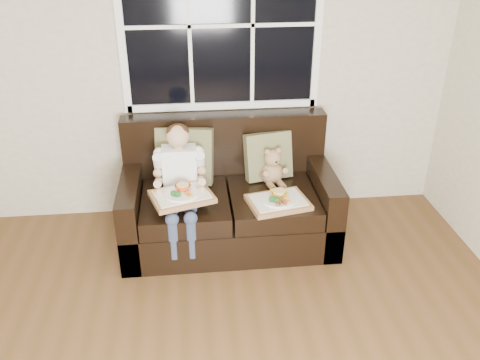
{
  "coord_description": "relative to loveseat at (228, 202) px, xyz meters",
  "views": [
    {
      "loc": [
        0.01,
        -1.61,
        2.43
      ],
      "look_at": [
        0.38,
        1.85,
        0.6
      ],
      "focal_mm": 38.0,
      "sensor_mm": 36.0,
      "label": 1
    }
  ],
  "objects": [
    {
      "name": "pillow_right",
      "position": [
        0.35,
        0.15,
        0.34
      ],
      "size": [
        0.42,
        0.26,
        0.4
      ],
      "rotation": [
        -0.21,
        0.0,
        0.22
      ],
      "color": "olive",
      "rests_on": "loveseat"
    },
    {
      "name": "child",
      "position": [
        -0.38,
        -0.12,
        0.34
      ],
      "size": [
        0.39,
        0.6,
        0.88
      ],
      "color": "white",
      "rests_on": "loveseat"
    },
    {
      "name": "room_walls",
      "position": [
        -0.3,
        -2.02,
        1.28
      ],
      "size": [
        4.52,
        5.02,
        2.71
      ],
      "color": "beige",
      "rests_on": "ground"
    },
    {
      "name": "loveseat",
      "position": [
        0.0,
        0.0,
        0.0
      ],
      "size": [
        1.7,
        0.92,
        0.96
      ],
      "color": "black",
      "rests_on": "ground"
    },
    {
      "name": "pillow_left",
      "position": [
        -0.34,
        0.15,
        0.37
      ],
      "size": [
        0.49,
        0.3,
        0.47
      ],
      "rotation": [
        -0.21,
        0.0,
        -0.2
      ],
      "color": "olive",
      "rests_on": "loveseat"
    },
    {
      "name": "tray_right",
      "position": [
        0.36,
        -0.31,
        0.17
      ],
      "size": [
        0.5,
        0.42,
        0.1
      ],
      "rotation": [
        0.0,
        0.0,
        0.2
      ],
      "color": "#9B7346",
      "rests_on": "loveseat"
    },
    {
      "name": "teddy_bear",
      "position": [
        0.37,
        0.04,
        0.27
      ],
      "size": [
        0.21,
        0.26,
        0.32
      ],
      "rotation": [
        0.0,
        0.0,
        0.21
      ],
      "color": "tan",
      "rests_on": "loveseat"
    },
    {
      "name": "window_back",
      "position": [
        -0.0,
        0.46,
        1.34
      ],
      "size": [
        1.62,
        0.04,
        1.37
      ],
      "color": "black",
      "rests_on": "room_walls"
    },
    {
      "name": "tray_left",
      "position": [
        -0.37,
        -0.31,
        0.27
      ],
      "size": [
        0.52,
        0.45,
        0.1
      ],
      "rotation": [
        0.0,
        0.0,
        0.31
      ],
      "color": "#9B7346",
      "rests_on": "child"
    }
  ]
}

